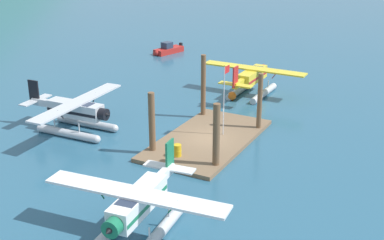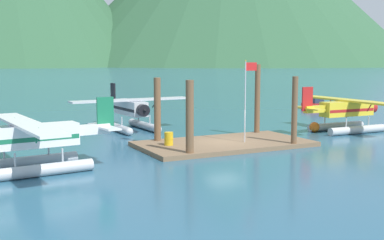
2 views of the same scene
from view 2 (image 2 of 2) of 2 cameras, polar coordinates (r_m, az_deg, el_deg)
ground_plane at (r=34.09m, az=3.75°, el=-3.03°), size 1200.00×1200.00×0.00m
dock_platform at (r=34.06m, az=3.76°, el=-2.79°), size 11.85×6.24×0.30m
piling_near_left at (r=29.61m, az=-0.27°, el=0.10°), size 0.49×0.49×4.74m
piling_near_right at (r=33.71m, az=11.86°, el=0.88°), size 0.39×0.39×4.85m
piling_far_left at (r=34.30m, az=-4.06°, el=1.01°), size 0.48×0.48×4.72m
piling_far_right at (r=38.39m, az=7.63°, el=2.26°), size 0.42×0.42×5.61m
flagpole at (r=33.66m, az=6.42°, el=3.39°), size 0.95×0.10×5.64m
fuel_drum at (r=32.52m, az=-2.73°, el=-2.19°), size 0.62×0.62×0.88m
mooring_buoy at (r=41.74m, az=14.08°, el=-0.80°), size 0.84×0.84×0.84m
seaplane_silver_bow_left at (r=41.76m, az=-7.18°, el=0.95°), size 10.45×7.98×3.84m
seaplane_yellow_stbd_fwd at (r=42.51m, az=17.62°, el=0.79°), size 7.98×10.41×3.84m
seaplane_white_port_aft at (r=27.24m, az=-18.19°, el=-2.54°), size 7.96×10.49×3.84m
boat_red_open_east at (r=61.95m, az=14.54°, el=1.72°), size 4.78×2.53×1.50m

